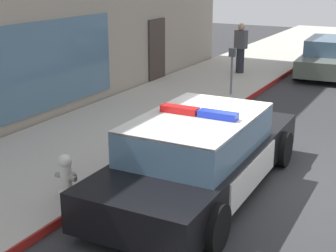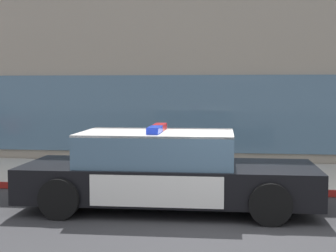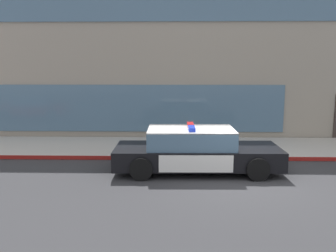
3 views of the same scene
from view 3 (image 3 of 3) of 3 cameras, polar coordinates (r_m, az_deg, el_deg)
ground at (r=10.79m, az=12.24°, el=-8.40°), size 48.00×48.00×0.00m
sidewalk at (r=14.44m, az=9.39°, el=-3.44°), size 48.00×3.46×0.15m
curb_red_paint at (r=12.76m, az=10.48°, el=-5.19°), size 28.80×0.04×0.14m
storefront_building at (r=21.01m, az=3.18°, el=11.46°), size 22.91×10.63×8.00m
police_cruiser at (r=11.20m, az=4.43°, el=-3.93°), size 5.19×2.15×1.49m
fire_hydrant at (r=12.86m, az=-2.78°, el=-2.97°), size 0.34×0.39×0.73m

